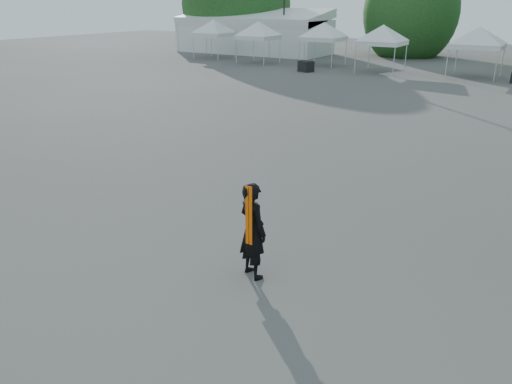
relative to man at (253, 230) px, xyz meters
The scene contains 11 objects.
ground 2.40m from the man, 119.35° to the left, with size 120.00×120.00×0.00m, color #474442.
marquee 43.56m from the man, 122.01° to the left, with size 15.00×6.25×4.23m.
tree_far_w 48.38m from the man, 124.15° to the left, with size 4.80×4.80×7.30m.
tree_mid_w 43.00m from the man, 102.22° to the left, with size 4.16×4.16×6.33m.
tent_a 38.74m from the man, 127.23° to the left, with size 4.10×4.10×3.88m.
tent_b 34.72m from the man, 121.29° to the left, with size 4.02×4.02×3.88m.
tent_c 33.44m from the man, 112.37° to the left, with size 4.23×4.23×3.88m.
tent_d 30.30m from the man, 104.18° to the left, with size 4.25×4.25×3.88m.
tent_e 30.22m from the man, 92.16° to the left, with size 4.55×4.55×3.88m.
man is the anchor object (origin of this frame).
crate_west 29.46m from the man, 114.42° to the left, with size 1.01×0.78×0.78m, color black.
Camera 1 is at (5.52, -8.99, 4.91)m, focal length 35.00 mm.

